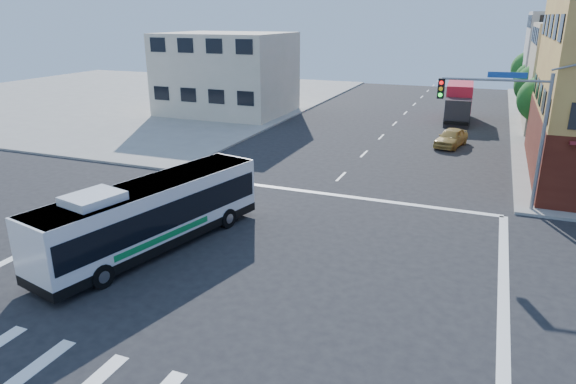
% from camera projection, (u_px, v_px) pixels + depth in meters
% --- Properties ---
extents(ground, '(120.00, 120.00, 0.00)m').
position_uv_depth(ground, '(251.00, 265.00, 20.77)').
color(ground, black).
rests_on(ground, ground).
extents(sidewalk_nw, '(50.00, 50.00, 0.15)m').
position_uv_depth(sidewalk_nw, '(119.00, 96.00, 63.75)').
color(sidewalk_nw, gray).
rests_on(sidewalk_nw, ground).
extents(building_west, '(12.06, 10.06, 8.00)m').
position_uv_depth(building_west, '(227.00, 74.00, 51.76)').
color(building_west, beige).
rests_on(building_west, ground).
extents(signal_mast_ne, '(7.91, 1.13, 8.07)m').
position_uv_depth(signal_mast_ne, '(508.00, 114.00, 25.30)').
color(signal_mast_ne, gray).
rests_on(signal_mast_ne, ground).
extents(street_tree_a, '(3.60, 3.60, 5.53)m').
position_uv_depth(street_tree_a, '(543.00, 97.00, 39.97)').
color(street_tree_a, '#331F12').
rests_on(street_tree_a, ground).
extents(street_tree_b, '(3.80, 3.80, 5.79)m').
position_uv_depth(street_tree_b, '(538.00, 83.00, 46.94)').
color(street_tree_b, '#331F12').
rests_on(street_tree_b, ground).
extents(street_tree_c, '(3.40, 3.40, 5.29)m').
position_uv_depth(street_tree_c, '(533.00, 77.00, 54.06)').
color(street_tree_c, '#331F12').
rests_on(street_tree_c, ground).
extents(street_tree_d, '(4.00, 4.00, 6.03)m').
position_uv_depth(street_tree_d, '(530.00, 66.00, 60.95)').
color(street_tree_d, '#331F12').
rests_on(street_tree_d, ground).
extents(transit_bus, '(4.76, 11.19, 3.24)m').
position_uv_depth(transit_bus, '(153.00, 214.00, 21.81)').
color(transit_bus, black).
rests_on(transit_bus, ground).
extents(box_truck, '(2.62, 7.79, 3.46)m').
position_uv_depth(box_truck, '(459.00, 104.00, 48.66)').
color(box_truck, '#242328').
rests_on(box_truck, ground).
extents(parked_car, '(2.56, 4.38, 1.40)m').
position_uv_depth(parked_car, '(451.00, 138.00, 39.43)').
color(parked_car, '#B89646').
rests_on(parked_car, ground).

